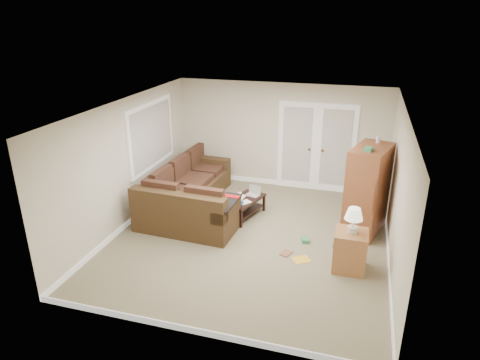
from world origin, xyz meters
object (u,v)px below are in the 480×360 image
(coffee_table, at_px, (245,207))
(tv_armoire, at_px, (367,190))
(sectional_sofa, at_px, (189,197))
(side_cabinet, at_px, (350,247))

(coffee_table, relative_size, tv_armoire, 0.59)
(coffee_table, xyz_separation_m, tv_armoire, (2.39, 0.07, 0.64))
(sectional_sofa, bearing_deg, tv_armoire, 6.67)
(side_cabinet, bearing_deg, sectional_sofa, 160.12)
(sectional_sofa, bearing_deg, side_cabinet, -17.07)
(coffee_table, relative_size, side_cabinet, 0.96)
(sectional_sofa, distance_m, tv_armoire, 3.62)
(sectional_sofa, relative_size, tv_armoire, 1.66)
(sectional_sofa, relative_size, coffee_table, 2.84)
(tv_armoire, xyz_separation_m, side_cabinet, (-0.20, -1.46, -0.46))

